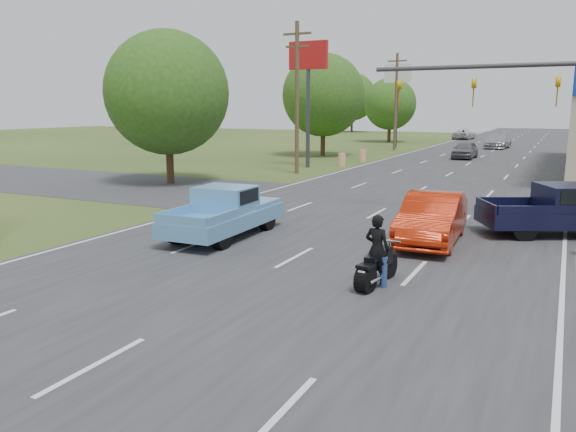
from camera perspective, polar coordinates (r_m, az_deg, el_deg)
The scene contains 23 objects.
ground at distance 10.59m, azimuth -19.11°, elevation -14.27°, with size 200.00×200.00×0.00m, color #2F491D.
main_road at distance 47.32m, azimuth 17.85°, elevation 5.05°, with size 15.00×180.00×0.02m, color #2D2D30.
cross_road at distance 25.95m, azimuth 10.34°, elevation 0.98°, with size 120.00×10.00×0.02m, color #2D2D30.
utility_pole_5 at distance 38.35m, azimuth 0.92°, elevation 12.27°, with size 2.00×0.28×10.00m.
utility_pole_6 at distance 60.88m, azimuth 10.91°, elevation 11.56°, with size 2.00×0.28×10.00m.
tree_0 at distance 33.91m, azimuth -12.17°, elevation 12.12°, with size 7.14×7.14×8.84m.
tree_1 at distance 52.76m, azimuth 3.61°, elevation 12.15°, with size 7.56×7.56×9.36m.
tree_2 at distance 75.63m, azimuth 10.33°, elevation 11.14°, with size 6.72×6.72×8.32m.
tree_4 at distance 102.52m, azimuth -11.05°, elevation 12.04°, with size 9.24×9.24×11.44m.
tree_6 at distance 108.15m, azimuth 6.55°, elevation 11.94°, with size 8.82×8.82×10.92m.
barrel_2 at distance 43.63m, azimuth 5.51°, elevation 5.72°, with size 0.56×0.56×1.00m, color orange.
barrel_3 at distance 47.28m, azimuth 7.60°, elevation 6.07°, with size 0.56×0.56×1.00m, color orange.
pole_sign_left_near at distance 42.47m, azimuth 2.07°, elevation 14.63°, with size 3.00×0.35×9.20m.
pole_sign_left_far at distance 65.06m, azimuth 11.07°, elevation 13.14°, with size 3.00×0.35×9.20m.
signal_mast at distance 23.62m, azimuth 23.97°, elevation 10.96°, with size 9.12×0.40×7.00m.
red_convertible at distance 19.07m, azimuth 14.42°, elevation -0.26°, with size 1.73×4.97×1.64m, color #AC1F07.
motorcycle at distance 14.17m, azimuth 8.88°, elevation -5.31°, with size 0.71×2.11×1.07m.
rider at distance 14.11m, azimuth 9.02°, elevation -3.72°, with size 0.63×0.42×1.74m, color black.
blue_pickup at distance 19.58m, azimuth -6.31°, elevation 0.50°, with size 2.19×5.35×1.75m.
navy_pickup at distance 21.85m, azimuth 26.31°, elevation 0.56°, with size 5.75×4.28×1.79m.
distant_car_grey at distance 52.34m, azimuth 17.54°, elevation 6.41°, with size 1.81×4.51×1.54m, color slate.
distant_car_silver at distance 66.78m, azimuth 20.53°, elevation 7.11°, with size 2.21×5.44×1.58m, color #A5A5AA.
distant_car_white at distance 85.19m, azimuth 17.44°, elevation 7.92°, with size 2.39×5.19×1.44m, color #BBBBBB.
Camera 1 is at (7.03, -6.59, 4.39)m, focal length 35.00 mm.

